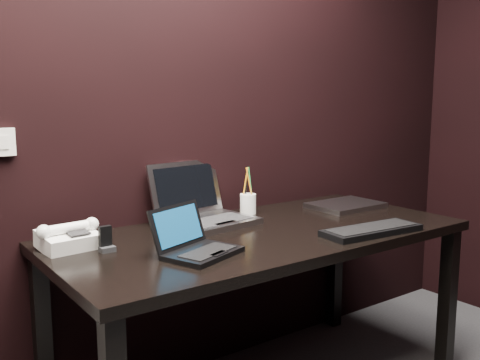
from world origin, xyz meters
TOP-DOWN VIEW (x-y plane):
  - wall_back at (0.00, 1.80)m, footprint 4.00×0.00m
  - desk at (0.30, 1.40)m, footprint 1.70×0.80m
  - netbook at (-0.09, 1.27)m, footprint 0.32×0.30m
  - silver_laptop at (0.17, 1.64)m, footprint 0.42×0.38m
  - ext_keyboard at (0.63, 1.11)m, footprint 0.44×0.18m
  - closed_laptop at (0.92, 1.52)m, footprint 0.34×0.25m
  - desk_phone at (-0.43, 1.60)m, footprint 0.23×0.19m
  - mobile_phone at (-0.33, 1.49)m, footprint 0.05×0.04m
  - pen_cup at (0.44, 1.69)m, footprint 0.10×0.10m

SIDE VIEW (x-z plane):
  - desk at x=0.30m, z-range 0.29..1.03m
  - closed_laptop at x=0.92m, z-range 0.74..0.76m
  - ext_keyboard at x=0.63m, z-range 0.74..0.77m
  - netbook at x=-0.09m, z-range 0.69..0.86m
  - mobile_phone at x=-0.33m, z-range 0.73..0.82m
  - desk_phone at x=-0.43m, z-range 0.73..0.84m
  - silver_laptop at x=0.17m, z-range 0.66..0.92m
  - pen_cup at x=0.44m, z-range 0.68..0.90m
  - wall_back at x=0.00m, z-range -0.70..3.30m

